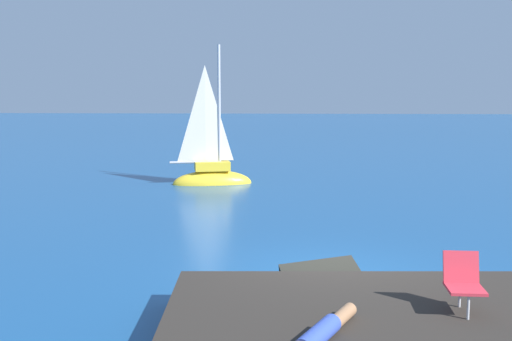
% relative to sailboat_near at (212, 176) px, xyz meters
% --- Properties ---
extents(ground_plane, '(160.00, 160.00, 0.00)m').
position_rel_sailboat_near_xyz_m(ground_plane, '(3.78, -11.53, -0.31)').
color(ground_plane, navy).
extents(boulder_seaward, '(1.58, 1.43, 1.07)m').
position_rel_sailboat_near_xyz_m(boulder_seaward, '(3.58, -12.38, -0.31)').
color(boulder_seaward, '#2C2C24').
rests_on(boulder_seaward, ground).
extents(boulder_inland, '(1.37, 1.48, 0.71)m').
position_rel_sailboat_near_xyz_m(boulder_inland, '(6.56, -13.09, -0.31)').
color(boulder_inland, '#302420').
rests_on(boulder_inland, ground).
extents(sailboat_near, '(3.16, 1.70, 5.71)m').
position_rel_sailboat_near_xyz_m(sailboat_near, '(0.00, 0.00, 0.00)').
color(sailboat_near, yellow).
rests_on(sailboat_near, ground).
extents(person_sunbather, '(0.90, 1.64, 0.25)m').
position_rel_sailboat_near_xyz_m(person_sunbather, '(3.40, -15.76, 0.34)').
color(person_sunbather, '#334CB2').
rests_on(person_sunbather, shore_ledge).
extents(beach_chair, '(0.50, 0.61, 0.80)m').
position_rel_sailboat_near_xyz_m(beach_chair, '(5.36, -14.62, 0.67)').
color(beach_chair, '#E03342').
rests_on(beach_chair, shore_ledge).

